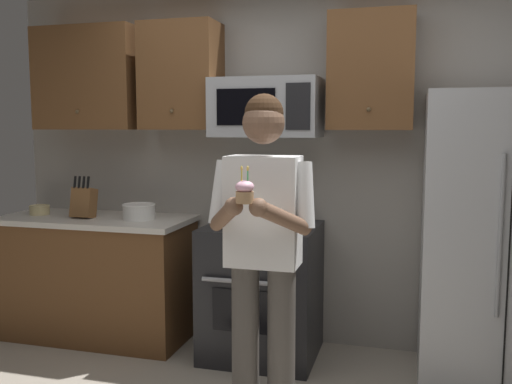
{
  "coord_description": "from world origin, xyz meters",
  "views": [
    {
      "loc": [
        0.83,
        -2.29,
        1.59
      ],
      "look_at": [
        0.04,
        0.53,
        1.25
      ],
      "focal_mm": 39.33,
      "sensor_mm": 36.0,
      "label": 1
    }
  ],
  "objects_px": {
    "oven_range": "(262,291)",
    "refrigerator": "(499,241)",
    "microwave": "(267,108)",
    "person": "(263,241)",
    "cupcake": "(245,191)",
    "bowl_small_colored": "(40,210)",
    "knife_block": "(84,202)",
    "bowl_large_white": "(139,211)"
  },
  "relations": [
    {
      "from": "oven_range",
      "to": "bowl_large_white",
      "type": "distance_m",
      "value": 1.07
    },
    {
      "from": "oven_range",
      "to": "bowl_small_colored",
      "type": "bearing_deg",
      "value": 179.68
    },
    {
      "from": "refrigerator",
      "to": "knife_block",
      "type": "distance_m",
      "value": 2.86
    },
    {
      "from": "bowl_small_colored",
      "to": "refrigerator",
      "type": "bearing_deg",
      "value": -0.86
    },
    {
      "from": "person",
      "to": "cupcake",
      "type": "distance_m",
      "value": 0.44
    },
    {
      "from": "oven_range",
      "to": "bowl_small_colored",
      "type": "xyz_separation_m",
      "value": [
        -1.77,
        0.01,
        0.5
      ]
    },
    {
      "from": "knife_block",
      "to": "person",
      "type": "distance_m",
      "value": 1.79
    },
    {
      "from": "microwave",
      "to": "knife_block",
      "type": "relative_size",
      "value": 2.31
    },
    {
      "from": "oven_range",
      "to": "bowl_large_white",
      "type": "height_order",
      "value": "bowl_large_white"
    },
    {
      "from": "bowl_large_white",
      "to": "bowl_small_colored",
      "type": "distance_m",
      "value": 0.84
    },
    {
      "from": "cupcake",
      "to": "refrigerator",
      "type": "bearing_deg",
      "value": 41.78
    },
    {
      "from": "microwave",
      "to": "bowl_large_white",
      "type": "distance_m",
      "value": 1.2
    },
    {
      "from": "microwave",
      "to": "person",
      "type": "relative_size",
      "value": 0.42
    },
    {
      "from": "microwave",
      "to": "bowl_large_white",
      "type": "height_order",
      "value": "microwave"
    },
    {
      "from": "person",
      "to": "microwave",
      "type": "bearing_deg",
      "value": 103.48
    },
    {
      "from": "knife_block",
      "to": "cupcake",
      "type": "bearing_deg",
      "value": -35.71
    },
    {
      "from": "oven_range",
      "to": "knife_block",
      "type": "height_order",
      "value": "knife_block"
    },
    {
      "from": "cupcake",
      "to": "oven_range",
      "type": "bearing_deg",
      "value": 101.14
    },
    {
      "from": "microwave",
      "to": "person",
      "type": "bearing_deg",
      "value": -76.52
    },
    {
      "from": "oven_range",
      "to": "refrigerator",
      "type": "height_order",
      "value": "refrigerator"
    },
    {
      "from": "bowl_large_white",
      "to": "oven_range",
      "type": "bearing_deg",
      "value": -0.81
    },
    {
      "from": "microwave",
      "to": "cupcake",
      "type": "relative_size",
      "value": 4.26
    },
    {
      "from": "person",
      "to": "bowl_large_white",
      "type": "bearing_deg",
      "value": 143.6
    },
    {
      "from": "cupcake",
      "to": "knife_block",
      "type": "bearing_deg",
      "value": 144.29
    },
    {
      "from": "oven_range",
      "to": "refrigerator",
      "type": "xyz_separation_m",
      "value": [
        1.5,
        -0.04,
        0.44
      ]
    },
    {
      "from": "knife_block",
      "to": "bowl_small_colored",
      "type": "xyz_separation_m",
      "value": [
        -0.41,
        0.04,
        -0.08
      ]
    },
    {
      "from": "microwave",
      "to": "person",
      "type": "xyz_separation_m",
      "value": [
        0.23,
        -0.96,
        -0.72
      ]
    },
    {
      "from": "oven_range",
      "to": "refrigerator",
      "type": "distance_m",
      "value": 1.56
    },
    {
      "from": "knife_block",
      "to": "bowl_large_white",
      "type": "distance_m",
      "value": 0.43
    },
    {
      "from": "bowl_large_white",
      "to": "person",
      "type": "height_order",
      "value": "person"
    },
    {
      "from": "oven_range",
      "to": "person",
      "type": "xyz_separation_m",
      "value": [
        0.23,
        -0.84,
        0.53
      ]
    },
    {
      "from": "oven_range",
      "to": "microwave",
      "type": "relative_size",
      "value": 1.26
    },
    {
      "from": "oven_range",
      "to": "cupcake",
      "type": "relative_size",
      "value": 5.36
    },
    {
      "from": "bowl_small_colored",
      "to": "cupcake",
      "type": "height_order",
      "value": "cupcake"
    },
    {
      "from": "refrigerator",
      "to": "cupcake",
      "type": "distance_m",
      "value": 1.75
    },
    {
      "from": "knife_block",
      "to": "bowl_large_white",
      "type": "xyz_separation_m",
      "value": [
        0.43,
        0.04,
        -0.06
      ]
    },
    {
      "from": "refrigerator",
      "to": "knife_block",
      "type": "height_order",
      "value": "refrigerator"
    },
    {
      "from": "refrigerator",
      "to": "bowl_small_colored",
      "type": "xyz_separation_m",
      "value": [
        -3.27,
        0.05,
        0.06
      ]
    },
    {
      "from": "oven_range",
      "to": "cupcake",
      "type": "xyz_separation_m",
      "value": [
        0.23,
        -1.17,
        0.83
      ]
    },
    {
      "from": "microwave",
      "to": "cupcake",
      "type": "bearing_deg",
      "value": -79.87
    },
    {
      "from": "refrigerator",
      "to": "microwave",
      "type": "bearing_deg",
      "value": 173.97
    },
    {
      "from": "oven_range",
      "to": "cupcake",
      "type": "distance_m",
      "value": 1.46
    }
  ]
}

